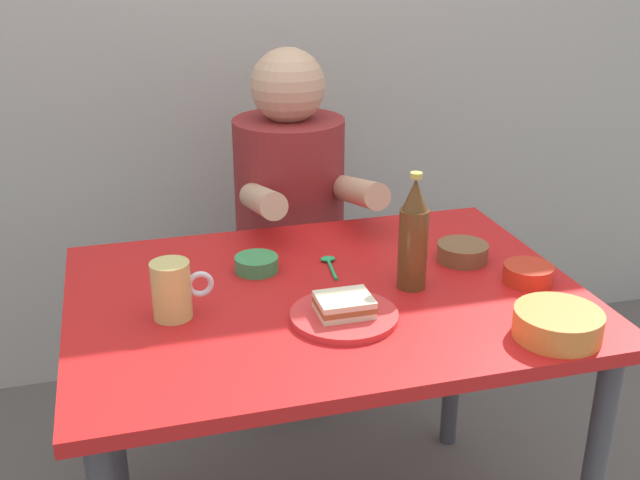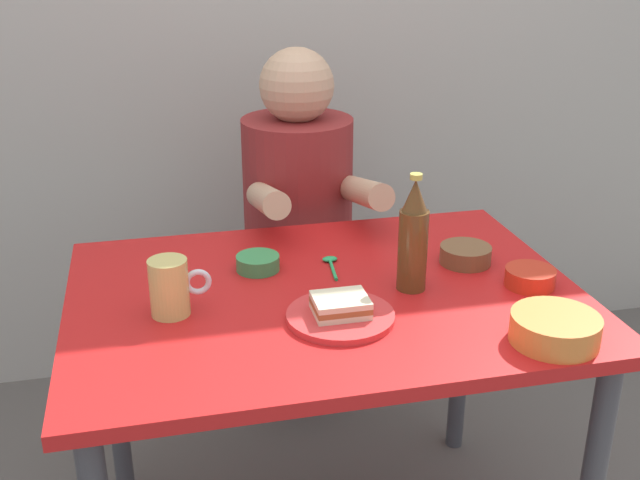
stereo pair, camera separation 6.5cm
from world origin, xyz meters
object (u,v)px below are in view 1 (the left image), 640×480
(person_seated, at_px, (290,189))
(beer_mug, at_px, (173,290))
(dining_table, at_px, (326,329))
(sandwich, at_px, (344,305))
(stool, at_px, (292,315))
(plate_orange, at_px, (344,316))
(dip_bowl_green, at_px, (257,263))
(beer_bottle, at_px, (413,237))

(person_seated, xyz_separation_m, beer_mug, (-0.40, -0.65, 0.03))
(dining_table, bearing_deg, beer_mug, -174.67)
(person_seated, bearing_deg, sandwich, -95.20)
(person_seated, bearing_deg, beer_mug, -121.44)
(stool, relative_size, sandwich, 4.09)
(dining_table, xyz_separation_m, plate_orange, (-0.00, -0.13, 0.10))
(dip_bowl_green, bearing_deg, stool, 68.32)
(person_seated, relative_size, dip_bowl_green, 7.20)
(plate_orange, bearing_deg, beer_mug, 162.83)
(stool, xyz_separation_m, person_seated, (-0.00, -0.01, 0.42))
(dining_table, distance_m, dip_bowl_green, 0.22)
(dip_bowl_green, bearing_deg, dining_table, -48.85)
(stool, height_order, person_seated, person_seated)
(plate_orange, relative_size, dip_bowl_green, 2.20)
(stool, bearing_deg, beer_bottle, -79.86)
(beer_bottle, xyz_separation_m, dip_bowl_green, (-0.31, 0.17, -0.10))
(dining_table, height_order, person_seated, person_seated)
(stool, height_order, sandwich, sandwich)
(stool, bearing_deg, person_seated, -90.00)
(dining_table, distance_m, sandwich, 0.18)
(plate_orange, xyz_separation_m, beer_mug, (-0.33, 0.10, 0.05))
(dip_bowl_green, bearing_deg, plate_orange, -65.58)
(dining_table, bearing_deg, stool, 83.82)
(person_seated, height_order, dip_bowl_green, person_seated)
(dining_table, height_order, plate_orange, plate_orange)
(person_seated, distance_m, beer_mug, 0.76)
(sandwich, height_order, beer_mug, beer_mug)
(stool, bearing_deg, dining_table, -96.18)
(sandwich, distance_m, beer_bottle, 0.23)
(plate_orange, distance_m, sandwich, 0.02)
(sandwich, relative_size, dip_bowl_green, 1.10)
(beer_bottle, bearing_deg, person_seated, 100.31)
(dip_bowl_green, bearing_deg, person_seated, 67.86)
(plate_orange, relative_size, sandwich, 2.00)
(stool, xyz_separation_m, plate_orange, (-0.07, -0.76, 0.40))
(sandwich, xyz_separation_m, dip_bowl_green, (-0.13, 0.28, -0.01))
(dining_table, distance_m, beer_mug, 0.36)
(sandwich, distance_m, beer_mug, 0.35)
(dining_table, height_order, dip_bowl_green, dip_bowl_green)
(plate_orange, bearing_deg, person_seated, 84.80)
(person_seated, distance_m, plate_orange, 0.75)
(dining_table, distance_m, plate_orange, 0.17)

